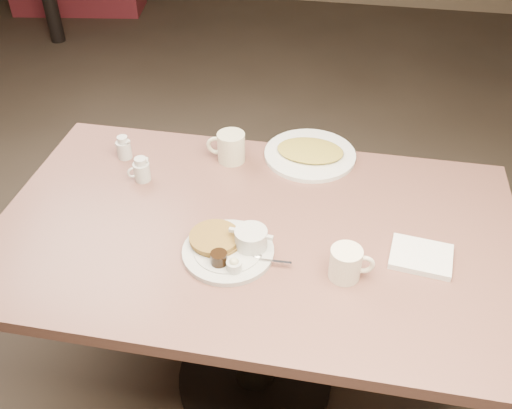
% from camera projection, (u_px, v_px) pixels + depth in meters
% --- Properties ---
extents(room, '(7.04, 8.04, 2.84)m').
position_uv_depth(room, '(254.00, 1.00, 1.22)').
color(room, '#4C3F33').
rests_on(room, ground).
extents(diner_table, '(1.50, 0.90, 0.75)m').
position_uv_depth(diner_table, '(255.00, 269.00, 1.74)').
color(diner_table, '#84564C').
rests_on(diner_table, ground).
extents(main_plate, '(0.32, 0.28, 0.07)m').
position_uv_depth(main_plate, '(231.00, 246.00, 1.54)').
color(main_plate, beige).
rests_on(main_plate, diner_table).
extents(coffee_mug_near, '(0.12, 0.09, 0.09)m').
position_uv_depth(coffee_mug_near, '(347.00, 263.00, 1.46)').
color(coffee_mug_near, white).
rests_on(coffee_mug_near, diner_table).
extents(napkin, '(0.18, 0.15, 0.02)m').
position_uv_depth(napkin, '(421.00, 257.00, 1.53)').
color(napkin, white).
rests_on(napkin, diner_table).
extents(coffee_mug_far, '(0.13, 0.09, 0.10)m').
position_uv_depth(coffee_mug_far, '(230.00, 147.00, 1.87)').
color(coffee_mug_far, beige).
rests_on(coffee_mug_far, diner_table).
extents(creamer_left, '(0.07, 0.06, 0.08)m').
position_uv_depth(creamer_left, '(141.00, 170.00, 1.79)').
color(creamer_left, beige).
rests_on(creamer_left, diner_table).
extents(creamer_right, '(0.07, 0.05, 0.08)m').
position_uv_depth(creamer_right, '(124.00, 148.00, 1.89)').
color(creamer_right, beige).
rests_on(creamer_right, diner_table).
extents(hash_plate, '(0.32, 0.32, 0.04)m').
position_uv_depth(hash_plate, '(310.00, 153.00, 1.91)').
color(hash_plate, white).
rests_on(hash_plate, diner_table).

